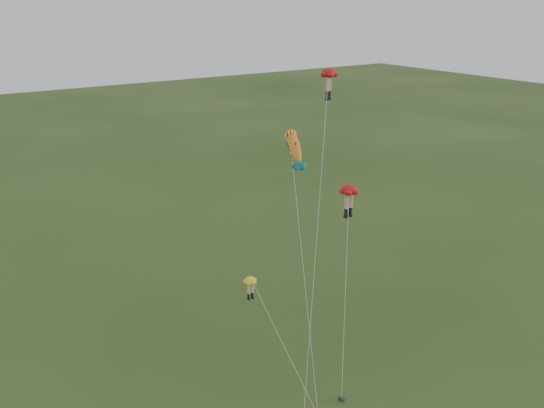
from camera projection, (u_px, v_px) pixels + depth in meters
ground at (314, 407)px, 39.12m from camera, size 300.00×300.00×0.00m
legs_kite_red_high at (328, 82)px, 43.13m from camera, size 9.44×9.85×20.27m
legs_kite_red_mid at (349, 194)px, 44.45m from camera, size 6.94×7.86×12.06m
legs_kite_yellow at (254, 290)px, 38.66m from camera, size 1.13×8.82×8.12m
fish_kite at (294, 148)px, 39.52m from camera, size 3.47×7.88×17.05m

